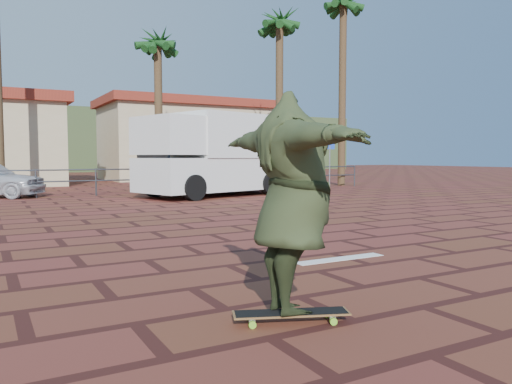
% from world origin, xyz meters
% --- Properties ---
extents(ground, '(120.00, 120.00, 0.00)m').
position_xyz_m(ground, '(0.00, 0.00, 0.00)').
color(ground, maroon).
rests_on(ground, ground).
extents(paint_stripe, '(1.40, 0.22, 0.01)m').
position_xyz_m(paint_stripe, '(0.70, -1.20, 0.00)').
color(paint_stripe, white).
rests_on(paint_stripe, ground).
extents(guardrail, '(24.06, 0.06, 1.00)m').
position_xyz_m(guardrail, '(0.00, 12.00, 0.68)').
color(guardrail, '#47494F').
rests_on(guardrail, ground).
extents(palm_center, '(2.40, 2.40, 7.75)m').
position_xyz_m(palm_center, '(3.50, 15.50, 6.36)').
color(palm_center, brown).
rests_on(palm_center, ground).
extents(palm_right, '(2.40, 2.40, 9.05)m').
position_xyz_m(palm_right, '(9.00, 14.00, 7.58)').
color(palm_right, brown).
rests_on(palm_right, ground).
extents(palm_far_right, '(2.40, 2.40, 10.05)m').
position_xyz_m(palm_far_right, '(12.00, 13.00, 8.51)').
color(palm_far_right, brown).
rests_on(palm_far_right, ground).
extents(building_east, '(10.60, 6.60, 5.00)m').
position_xyz_m(building_east, '(8.00, 24.00, 2.54)').
color(building_east, beige).
rests_on(building_east, ground).
extents(hill_front, '(70.00, 18.00, 6.00)m').
position_xyz_m(hill_front, '(0.00, 50.00, 3.00)').
color(hill_front, '#384C28').
rests_on(hill_front, ground).
extents(longboard, '(1.00, 0.57, 0.10)m').
position_xyz_m(longboard, '(-1.33, -3.11, 0.08)').
color(longboard, olive).
rests_on(longboard, ground).
extents(skateboarder, '(0.83, 2.33, 1.85)m').
position_xyz_m(skateboarder, '(-1.33, -3.11, 1.02)').
color(skateboarder, '#303B20').
rests_on(skateboarder, longboard).
extents(campervan, '(6.13, 3.93, 2.95)m').
position_xyz_m(campervan, '(3.87, 9.98, 1.55)').
color(campervan, white).
rests_on(campervan, ground).
extents(car_white, '(4.96, 3.19, 1.54)m').
position_xyz_m(car_white, '(5.20, 13.00, 0.77)').
color(car_white, silver).
rests_on(car_white, ground).
extents(street_sign, '(0.43, 0.20, 2.21)m').
position_xyz_m(street_sign, '(10.51, 12.00, 1.54)').
color(street_sign, gray).
rests_on(street_sign, ground).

